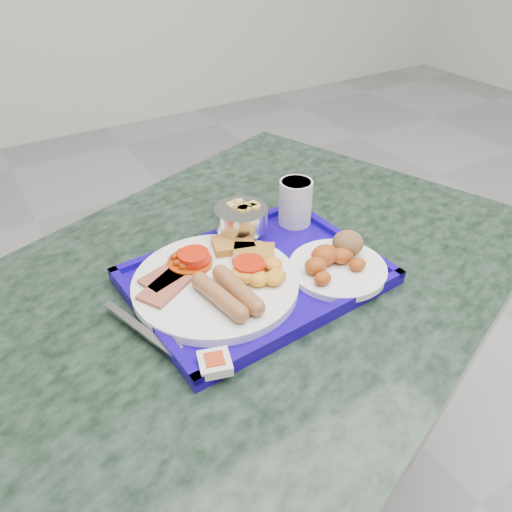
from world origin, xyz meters
The scene contains 10 objects.
floor centered at (0.00, 0.00, 0.00)m, with size 6.00×6.00×0.00m, color gray.
table centered at (-0.51, 0.32, 0.53)m, with size 1.33×1.10×0.71m.
tray centered at (-0.48, 0.31, 0.72)m, with size 0.43×0.32×0.02m.
main_plate centered at (-0.55, 0.31, 0.74)m, with size 0.27×0.27×0.04m.
bread_plate centered at (-0.35, 0.25, 0.74)m, with size 0.17×0.17×0.05m.
fruit_bowl centered at (-0.44, 0.42, 0.77)m, with size 0.10×0.10×0.07m.
juice_cup centered at (-0.33, 0.41, 0.77)m, with size 0.06×0.06×0.09m.
spoon centered at (-0.66, 0.33, 0.73)m, with size 0.03×0.16×0.01m.
knife centered at (-0.69, 0.28, 0.73)m, with size 0.01×0.18×0.00m, color #BAB9BC.
jam_packet centered at (-0.64, 0.16, 0.73)m, with size 0.05×0.05×0.02m.
Camera 1 is at (-0.83, -0.27, 1.25)m, focal length 35.00 mm.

